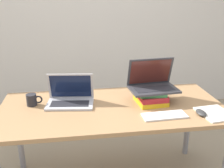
% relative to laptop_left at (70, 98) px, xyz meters
% --- Properties ---
extents(wall_back, '(8.00, 0.05, 2.70)m').
position_rel_laptop_left_xyz_m(wall_back, '(0.31, 1.49, 0.59)').
color(wall_back, silver).
rests_on(wall_back, ground_plane).
extents(desk, '(1.69, 0.78, 0.72)m').
position_rel_laptop_left_xyz_m(desk, '(0.31, -0.10, -0.11)').
color(desk, '#9E754C').
rests_on(desk, ground_plane).
extents(laptop_left, '(0.38, 0.27, 0.23)m').
position_rel_laptop_left_xyz_m(laptop_left, '(0.00, 0.00, 0.00)').
color(laptop_left, '#B2B2B7').
rests_on(laptop_left, desk).
extents(book_stack, '(0.23, 0.27, 0.10)m').
position_rel_laptop_left_xyz_m(book_stack, '(0.62, -0.06, 0.00)').
color(book_stack, gold).
rests_on(book_stack, desk).
extents(laptop_on_books, '(0.38, 0.26, 0.24)m').
position_rel_laptop_left_xyz_m(laptop_on_books, '(0.64, -0.03, 0.10)').
color(laptop_on_books, '#333338').
rests_on(laptop_on_books, book_stack).
extents(wireless_keyboard, '(0.31, 0.13, 0.01)m').
position_rel_laptop_left_xyz_m(wireless_keyboard, '(0.65, -0.32, -0.04)').
color(wireless_keyboard, white).
rests_on(wireless_keyboard, desk).
extents(mouse, '(0.06, 0.11, 0.03)m').
position_rel_laptop_left_xyz_m(mouse, '(0.91, -0.33, -0.03)').
color(mouse, '#2D2D2D').
rests_on(mouse, desk).
extents(notepad, '(0.23, 0.26, 0.01)m').
position_rel_laptop_left_xyz_m(notepad, '(1.01, -0.33, -0.04)').
color(notepad, white).
rests_on(notepad, desk).
extents(mug, '(0.12, 0.08, 0.09)m').
position_rel_laptop_left_xyz_m(mug, '(-0.29, 0.01, -0.00)').
color(mug, '#232328').
rests_on(mug, desk).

